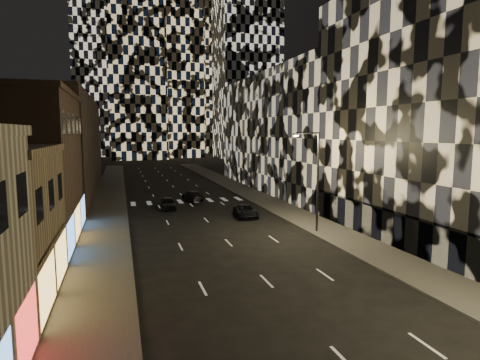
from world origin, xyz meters
TOP-DOWN VIEW (x-y plane):
  - sidewalk_left at (-10.00, 50.00)m, footprint 4.00×120.00m
  - sidewalk_right at (10.00, 50.00)m, footprint 4.00×120.00m
  - curb_left at (-7.90, 50.00)m, footprint 0.20×120.00m
  - curb_right at (7.90, 50.00)m, footprint 0.20×120.00m
  - retail_brown at (-17.00, 33.50)m, footprint 10.00×15.00m
  - retail_filler_left at (-17.00, 60.00)m, footprint 10.00×40.00m
  - midrise_right at (20.00, 24.50)m, footprint 16.00×25.00m
  - midrise_base at (12.30, 24.50)m, footprint 0.60×25.00m
  - midrise_filler_right at (20.00, 57.00)m, footprint 16.00×40.00m
  - tower_right_mid at (35.00, 135.00)m, footprint 20.00×20.00m
  - tower_center_low at (-2.00, 140.00)m, footprint 18.00×18.00m
  - streetlight_far at (8.35, 30.00)m, footprint 2.55×0.25m
  - car_dark_midlane at (-3.08, 45.33)m, footprint 1.76×4.16m
  - car_dark_oncoming at (0.69, 50.03)m, footprint 2.57×4.98m
  - car_dark_rightlane at (4.41, 38.23)m, footprint 2.61×4.86m

SIDE VIEW (x-z plane):
  - sidewalk_left at x=-10.00m, z-range 0.00..0.15m
  - sidewalk_right at x=10.00m, z-range 0.00..0.15m
  - curb_left at x=-7.90m, z-range 0.00..0.15m
  - curb_right at x=7.90m, z-range 0.00..0.15m
  - car_dark_rightlane at x=4.41m, z-range 0.00..1.30m
  - car_dark_oncoming at x=0.69m, z-range 0.00..1.38m
  - car_dark_midlane at x=-3.08m, z-range 0.00..1.40m
  - midrise_base at x=12.30m, z-range 0.00..3.00m
  - streetlight_far at x=8.35m, z-range 0.85..9.85m
  - retail_brown at x=-17.00m, z-range 0.00..12.00m
  - retail_filler_left at x=-17.00m, z-range 0.00..14.00m
  - midrise_filler_right at x=20.00m, z-range 0.00..18.00m
  - midrise_right at x=20.00m, z-range 0.00..22.00m
  - tower_center_low at x=-2.00m, z-range 0.00..95.00m
  - tower_right_mid at x=35.00m, z-range 0.00..100.00m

